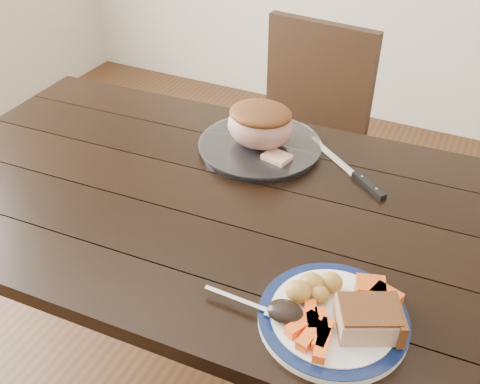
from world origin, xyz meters
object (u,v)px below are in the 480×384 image
at_px(carving_knife, 359,178).
at_px(dinner_plate, 333,319).
at_px(dining_table, 216,224).
at_px(serving_platter, 260,147).
at_px(chair_far, 301,137).
at_px(fork, 252,305).
at_px(roast_joint, 260,126).
at_px(pork_slice, 368,319).

bearing_deg(carving_knife, dinner_plate, -42.34).
height_order(dining_table, dinner_plate, dinner_plate).
distance_m(dining_table, serving_platter, 0.27).
distance_m(dining_table, chair_far, 0.75).
bearing_deg(serving_platter, fork, -67.11).
height_order(dining_table, chair_far, chair_far).
bearing_deg(roast_joint, dining_table, -92.49).
height_order(pork_slice, carving_knife, pork_slice).
xyz_separation_m(serving_platter, roast_joint, (0.00, 0.00, 0.07)).
distance_m(chair_far, pork_slice, 1.14).
relative_size(roast_joint, carving_knife, 0.70).
height_order(serving_platter, fork, fork).
relative_size(dining_table, roast_joint, 8.81).
xyz_separation_m(dining_table, dinner_plate, (0.39, -0.26, 0.10)).
relative_size(chair_far, dinner_plate, 3.26).
relative_size(dining_table, fork, 9.26).
bearing_deg(dinner_plate, chair_far, 113.07).
relative_size(dinner_plate, carving_knife, 1.07).
distance_m(dinner_plate, pork_slice, 0.07).
xyz_separation_m(dinner_plate, serving_platter, (-0.38, 0.51, 0.00)).
bearing_deg(pork_slice, fork, -168.67).
xyz_separation_m(fork, carving_knife, (0.06, 0.53, -0.01)).
xyz_separation_m(dining_table, pork_slice, (0.45, -0.26, 0.14)).
bearing_deg(dinner_plate, serving_platter, 126.99).
xyz_separation_m(chair_far, dinner_plate, (0.42, -0.99, 0.23)).
bearing_deg(dining_table, carving_knife, 36.69).
xyz_separation_m(dinner_plate, carving_knife, (-0.09, 0.48, -0.00)).
height_order(dining_table, serving_platter, serving_platter).
relative_size(serving_platter, roast_joint, 1.81).
relative_size(chair_far, carving_knife, 3.49).
bearing_deg(fork, serving_platter, 113.67).
bearing_deg(roast_joint, pork_slice, -48.99).
relative_size(chair_far, serving_platter, 2.75).
distance_m(chair_far, carving_knife, 0.65).
bearing_deg(dinner_plate, roast_joint, 126.99).
relative_size(dining_table, dinner_plate, 5.77).
relative_size(dining_table, serving_platter, 4.86).
distance_m(serving_platter, roast_joint, 0.07).
height_order(dining_table, roast_joint, roast_joint).
xyz_separation_m(pork_slice, roast_joint, (-0.44, 0.51, 0.03)).
bearing_deg(dining_table, roast_joint, 87.51).
distance_m(dinner_plate, serving_platter, 0.63).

